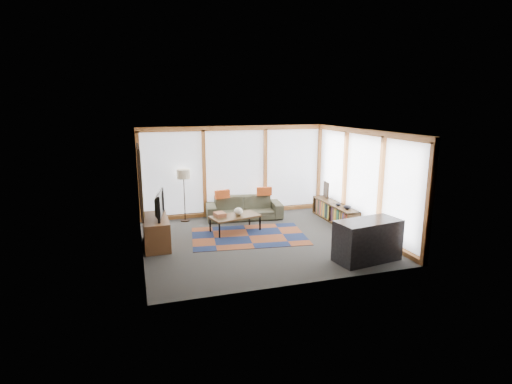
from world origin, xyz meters
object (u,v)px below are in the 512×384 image
object	(u,v)px
floor_lamp	(184,195)
bookshelf	(335,213)
tv_console	(156,232)
coffee_table	(235,223)
television	(156,205)
bar_counter	(367,240)
sofa	(244,208)

from	to	relation	value
floor_lamp	bookshelf	size ratio (longest dim) A/B	0.71
tv_console	coffee_table	bearing A→B (deg)	13.37
tv_console	television	xyz separation A→B (m)	(0.03, 0.04, 0.63)
coffee_table	bar_counter	xyz separation A→B (m)	(2.16, -2.69, 0.23)
television	floor_lamp	bearing A→B (deg)	-16.63
sofa	tv_console	bearing A→B (deg)	-141.88
sofa	bar_counter	world-z (taller)	bar_counter
bookshelf	tv_console	world-z (taller)	tv_console
sofa	bar_counter	xyz separation A→B (m)	(1.62, -3.77, 0.12)
tv_console	bookshelf	bearing A→B (deg)	5.73
bookshelf	sofa	bearing A→B (deg)	155.34
floor_lamp	television	size ratio (longest dim) A/B	1.42
sofa	tv_console	world-z (taller)	tv_console
floor_lamp	coffee_table	xyz separation A→B (m)	(1.11, -1.31, -0.52)
bar_counter	sofa	bearing A→B (deg)	104.71
floor_lamp	bar_counter	xyz separation A→B (m)	(3.27, -4.00, -0.30)
floor_lamp	bookshelf	distance (m)	4.20
floor_lamp	tv_console	world-z (taller)	floor_lamp
coffee_table	bookshelf	distance (m)	2.86
floor_lamp	bookshelf	world-z (taller)	floor_lamp
sofa	bookshelf	distance (m)	2.55
tv_console	television	distance (m)	0.63
bookshelf	floor_lamp	bearing A→B (deg)	161.90
television	bar_counter	world-z (taller)	television
bookshelf	bar_counter	xyz separation A→B (m)	(-0.70, -2.71, 0.17)
floor_lamp	coffee_table	world-z (taller)	floor_lamp
coffee_table	tv_console	size ratio (longest dim) A/B	0.94
television	sofa	bearing A→B (deg)	-49.44
sofa	coffee_table	xyz separation A→B (m)	(-0.54, -1.08, -0.10)
tv_console	television	world-z (taller)	television
floor_lamp	bar_counter	world-z (taller)	floor_lamp
sofa	floor_lamp	xyz separation A→B (m)	(-1.65, 0.23, 0.42)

